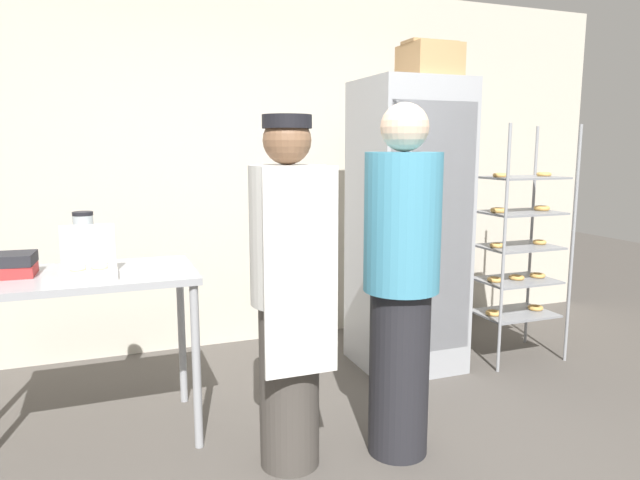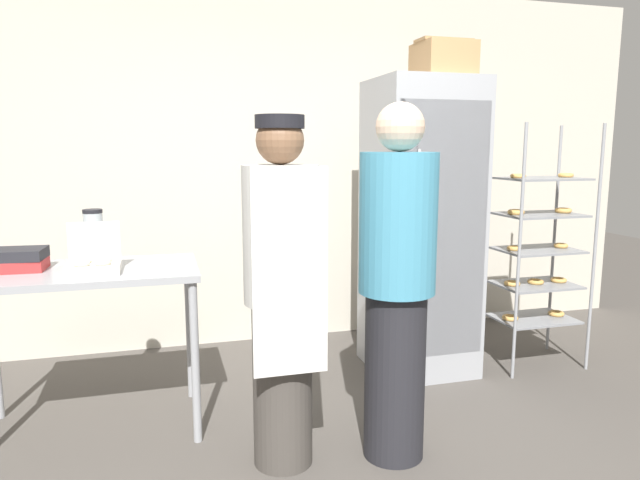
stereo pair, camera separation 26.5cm
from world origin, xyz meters
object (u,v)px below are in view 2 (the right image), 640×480
Objects in this scene: baking_rack at (538,250)px; cardboard_storage_box at (443,59)px; binder_stack at (12,260)px; person_customer at (397,283)px; blender_pitcher at (94,239)px; person_baker at (282,290)px; refrigerator at (421,228)px; donut_box at (94,264)px.

cardboard_storage_box is (-0.74, 0.07, 1.27)m from baking_rack.
binder_stack is 1.98m from person_customer.
binder_stack is (-3.29, -0.14, 0.13)m from baking_rack.
blender_pitcher is 0.18× the size of person_baker.
cardboard_storage_box is (0.09, -0.08, 1.10)m from refrigerator.
blender_pitcher is at bearing 148.88° from person_customer.
refrigerator is 1.14× the size of person_customer.
person_baker is at bearing -29.46° from donut_box.
refrigerator is 2.07m from blender_pitcher.
cardboard_storage_box is 0.20× the size of person_customer.
person_customer is at bearing -21.98° from donut_box.
cardboard_storage_box reaches higher than binder_stack.
donut_box is at bearing -22.40° from binder_stack.
refrigerator is at bearing 170.03° from baking_rack.
donut_box is at bearing -169.76° from cardboard_storage_box.
donut_box reaches higher than binder_stack.
refrigerator is 5.93× the size of binder_stack.
donut_box is at bearing 150.54° from person_baker.
cardboard_storage_box reaches higher than blender_pitcher.
refrigerator is 1.18× the size of person_baker.
person_customer is at bearing -8.36° from person_baker.
person_baker is 0.96× the size of person_customer.
refrigerator reaches higher than donut_box.
cardboard_storage_box is (2.13, 0.38, 1.15)m from donut_box.
person_baker is (0.88, -0.49, -0.07)m from donut_box.
person_customer is at bearing -31.12° from blender_pitcher.
baking_rack reaches higher than person_baker.
cardboard_storage_box is 1.69m from person_customer.
refrigerator is 7.55× the size of donut_box.
baking_rack is 1.01× the size of person_baker.
blender_pitcher is 0.87× the size of cardboard_storage_box.
person_customer is at bearing -120.81° from refrigerator.
baking_rack is 1.70m from person_customer.
baking_rack is 5.07× the size of binder_stack.
person_customer is at bearing -22.07° from binder_stack.
baking_rack is 6.46× the size of donut_box.
baking_rack is at bearing 22.01° from person_baker.
person_baker is (-1.25, -0.88, -1.22)m from cardboard_storage_box.
blender_pitcher is 1.21m from person_baker.
binder_stack is 2.79m from cardboard_storage_box.
baking_rack is 0.97× the size of person_customer.
binder_stack is at bearing -175.17° from cardboard_storage_box.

